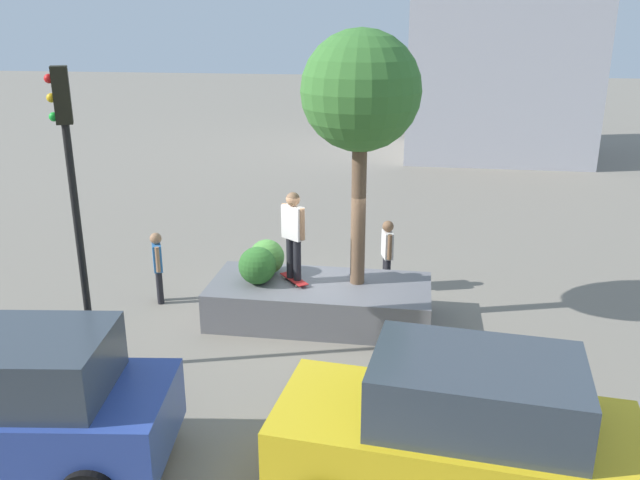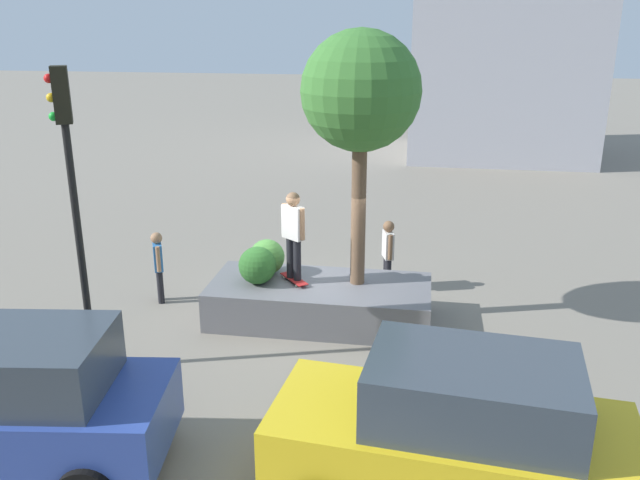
{
  "view_description": "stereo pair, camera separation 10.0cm",
  "coord_description": "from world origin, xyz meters",
  "px_view_note": "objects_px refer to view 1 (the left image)",
  "views": [
    {
      "loc": [
        -2.01,
        12.01,
        5.69
      ],
      "look_at": [
        -0.19,
        0.18,
        1.67
      ],
      "focal_mm": 37.11,
      "sensor_mm": 36.0,
      "label": 1
    },
    {
      "loc": [
        -2.1,
        12.0,
        5.69
      ],
      "look_at": [
        -0.19,
        0.18,
        1.67
      ],
      "focal_mm": 37.11,
      "sensor_mm": 36.0,
      "label": 2
    }
  ],
  "objects_px": {
    "taxi_cab": "(460,433)",
    "pedestrian_crossing": "(158,263)",
    "sedan_parked": "(8,405)",
    "traffic_light_corner": "(71,174)",
    "skateboarder": "(293,230)",
    "bystander_watching": "(3,356)",
    "passerby_with_bag": "(387,250)",
    "planter_ledge": "(320,302)",
    "skateboard": "(294,279)",
    "plaza_tree": "(361,93)"
  },
  "relations": [
    {
      "from": "plaza_tree",
      "to": "skateboard",
      "type": "bearing_deg",
      "value": 7.92
    },
    {
      "from": "skateboarder",
      "to": "sedan_parked",
      "type": "height_order",
      "value": "skateboarder"
    },
    {
      "from": "skateboarder",
      "to": "bystander_watching",
      "type": "xyz_separation_m",
      "value": [
        3.65,
        3.91,
        -0.91
      ]
    },
    {
      "from": "passerby_with_bag",
      "to": "sedan_parked",
      "type": "bearing_deg",
      "value": 57.44
    },
    {
      "from": "plaza_tree",
      "to": "bystander_watching",
      "type": "xyz_separation_m",
      "value": [
        4.88,
        4.08,
        -3.48
      ]
    },
    {
      "from": "traffic_light_corner",
      "to": "passerby_with_bag",
      "type": "distance_m",
      "value": 6.85
    },
    {
      "from": "bystander_watching",
      "to": "pedestrian_crossing",
      "type": "bearing_deg",
      "value": -99.46
    },
    {
      "from": "sedan_parked",
      "to": "plaza_tree",
      "type": "bearing_deg",
      "value": -126.32
    },
    {
      "from": "passerby_with_bag",
      "to": "pedestrian_crossing",
      "type": "xyz_separation_m",
      "value": [
        4.67,
        1.42,
        -0.03
      ]
    },
    {
      "from": "plaza_tree",
      "to": "pedestrian_crossing",
      "type": "xyz_separation_m",
      "value": [
        4.18,
        -0.17,
        -3.53
      ]
    },
    {
      "from": "sedan_parked",
      "to": "passerby_with_bag",
      "type": "bearing_deg",
      "value": -122.56
    },
    {
      "from": "skateboarder",
      "to": "bystander_watching",
      "type": "relative_size",
      "value": 1.07
    },
    {
      "from": "passerby_with_bag",
      "to": "pedestrian_crossing",
      "type": "bearing_deg",
      "value": 16.95
    },
    {
      "from": "skateboard",
      "to": "passerby_with_bag",
      "type": "distance_m",
      "value": 2.47
    },
    {
      "from": "planter_ledge",
      "to": "bystander_watching",
      "type": "bearing_deg",
      "value": 43.08
    },
    {
      "from": "plaza_tree",
      "to": "bystander_watching",
      "type": "distance_m",
      "value": 7.25
    },
    {
      "from": "planter_ledge",
      "to": "traffic_light_corner",
      "type": "bearing_deg",
      "value": 35.28
    },
    {
      "from": "taxi_cab",
      "to": "bystander_watching",
      "type": "bearing_deg",
      "value": -8.95
    },
    {
      "from": "planter_ledge",
      "to": "skateboarder",
      "type": "distance_m",
      "value": 1.55
    },
    {
      "from": "skateboard",
      "to": "taxi_cab",
      "type": "distance_m",
      "value": 5.77
    },
    {
      "from": "skateboarder",
      "to": "bystander_watching",
      "type": "distance_m",
      "value": 5.43
    },
    {
      "from": "skateboarder",
      "to": "pedestrian_crossing",
      "type": "bearing_deg",
      "value": -6.57
    },
    {
      "from": "traffic_light_corner",
      "to": "plaza_tree",
      "type": "bearing_deg",
      "value": -147.71
    },
    {
      "from": "skateboarder",
      "to": "bystander_watching",
      "type": "height_order",
      "value": "skateboarder"
    },
    {
      "from": "passerby_with_bag",
      "to": "pedestrian_crossing",
      "type": "height_order",
      "value": "passerby_with_bag"
    },
    {
      "from": "traffic_light_corner",
      "to": "pedestrian_crossing",
      "type": "height_order",
      "value": "traffic_light_corner"
    },
    {
      "from": "planter_ledge",
      "to": "passerby_with_bag",
      "type": "relative_size",
      "value": 2.72
    },
    {
      "from": "sedan_parked",
      "to": "traffic_light_corner",
      "type": "relative_size",
      "value": 0.88
    },
    {
      "from": "passerby_with_bag",
      "to": "planter_ledge",
      "type": "bearing_deg",
      "value": 55.74
    },
    {
      "from": "planter_ledge",
      "to": "traffic_light_corner",
      "type": "distance_m",
      "value": 5.27
    },
    {
      "from": "skateboard",
      "to": "traffic_light_corner",
      "type": "xyz_separation_m",
      "value": [
        3.01,
        2.51,
        2.57
      ]
    },
    {
      "from": "planter_ledge",
      "to": "skateboarder",
      "type": "height_order",
      "value": "skateboarder"
    },
    {
      "from": "skateboarder",
      "to": "plaza_tree",
      "type": "bearing_deg",
      "value": -172.08
    },
    {
      "from": "planter_ledge",
      "to": "sedan_parked",
      "type": "xyz_separation_m",
      "value": [
        3.24,
        5.19,
        0.62
      ]
    },
    {
      "from": "skateboard",
      "to": "pedestrian_crossing",
      "type": "relative_size",
      "value": 0.49
    },
    {
      "from": "skateboard",
      "to": "traffic_light_corner",
      "type": "bearing_deg",
      "value": 39.8
    },
    {
      "from": "sedan_parked",
      "to": "bystander_watching",
      "type": "bearing_deg",
      "value": -54.07
    },
    {
      "from": "plaza_tree",
      "to": "skateboarder",
      "type": "xyz_separation_m",
      "value": [
        1.23,
        0.17,
        -2.57
      ]
    },
    {
      "from": "sedan_parked",
      "to": "passerby_with_bag",
      "type": "relative_size",
      "value": 2.81
    },
    {
      "from": "plaza_tree",
      "to": "sedan_parked",
      "type": "bearing_deg",
      "value": 53.68
    },
    {
      "from": "skateboard",
      "to": "skateboarder",
      "type": "relative_size",
      "value": 0.43
    },
    {
      "from": "planter_ledge",
      "to": "skateboarder",
      "type": "relative_size",
      "value": 2.46
    },
    {
      "from": "taxi_cab",
      "to": "pedestrian_crossing",
      "type": "distance_m",
      "value": 7.93
    },
    {
      "from": "sedan_parked",
      "to": "bystander_watching",
      "type": "relative_size",
      "value": 2.72
    },
    {
      "from": "passerby_with_bag",
      "to": "bystander_watching",
      "type": "bearing_deg",
      "value": 46.53
    },
    {
      "from": "sedan_parked",
      "to": "bystander_watching",
      "type": "height_order",
      "value": "sedan_parked"
    },
    {
      "from": "traffic_light_corner",
      "to": "passerby_with_bag",
      "type": "bearing_deg",
      "value": -137.97
    },
    {
      "from": "taxi_cab",
      "to": "passerby_with_bag",
      "type": "relative_size",
      "value": 2.82
    },
    {
      "from": "plaza_tree",
      "to": "sedan_parked",
      "type": "distance_m",
      "value": 7.49
    },
    {
      "from": "planter_ledge",
      "to": "bystander_watching",
      "type": "xyz_separation_m",
      "value": [
        4.17,
        3.9,
        0.56
      ]
    }
  ]
}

